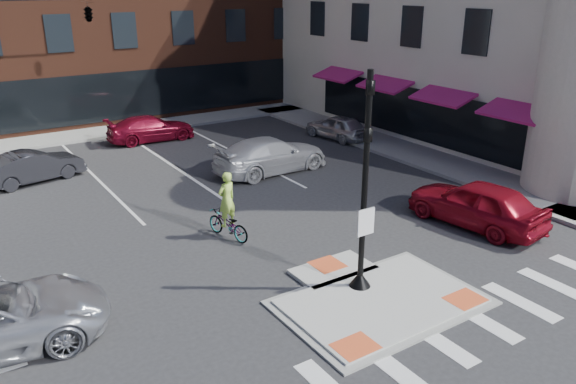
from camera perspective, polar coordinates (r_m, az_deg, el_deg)
ground at (r=15.84m, az=8.22°, el=-10.36°), size 120.00×120.00×0.00m
refuge_island at (r=15.65m, az=8.86°, el=-10.60°), size 5.40×4.65×0.13m
sidewalk_e at (r=29.43m, az=11.34°, el=4.33°), size 3.00×24.00×0.15m
sidewalk_n at (r=35.20m, az=-12.12°, el=6.91°), size 26.00×3.00×0.15m
building_far_right at (r=66.60m, az=-18.26°, el=17.75°), size 12.00×12.00×12.00m
signal_pole at (r=15.05m, az=7.68°, el=-2.00°), size 0.60×0.60×5.98m
mast_arm_signal at (r=28.67m, az=-22.43°, el=15.30°), size 6.10×2.24×8.00m
red_sedan at (r=20.70m, az=18.60°, el=-1.09°), size 2.60×5.08×1.66m
white_pickup at (r=25.35m, az=-1.74°, el=3.79°), size 5.54×2.48×1.58m
bg_car_dark at (r=26.44m, az=-24.45°, el=2.38°), size 4.33×2.26×1.36m
bg_car_silver at (r=31.03m, az=5.07°, el=6.61°), size 2.12×4.09×1.33m
bg_car_red at (r=31.39m, az=-13.75°, el=6.29°), size 4.76×2.14×1.36m
cyclist at (r=18.77m, az=-6.18°, el=-2.47°), size 1.10×1.97×2.33m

